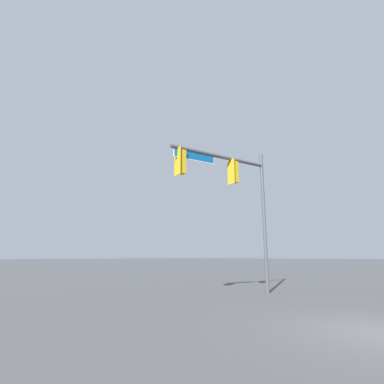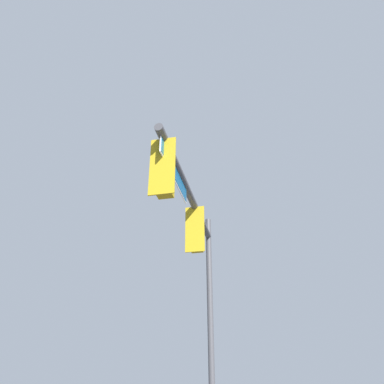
# 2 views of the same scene
# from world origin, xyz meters

# --- Properties ---
(signal_pole_near) EXTENTS (5.61, 1.58, 7.27)m
(signal_pole_near) POSITION_xyz_m (-2.78, -6.84, 5.52)
(signal_pole_near) COLOR #47474C
(signal_pole_near) RESTS_ON ground_plane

